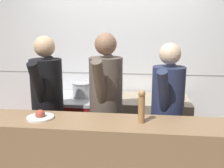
% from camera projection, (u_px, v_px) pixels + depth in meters
% --- Properties ---
extents(wall_back_tiled, '(8.00, 0.06, 2.60)m').
position_uv_depth(wall_back_tiled, '(118.00, 63.00, 3.72)').
color(wall_back_tiled, white).
rests_on(wall_back_tiled, ground_plane).
extents(oven_range, '(0.95, 0.71, 0.89)m').
position_uv_depth(oven_range, '(78.00, 128.00, 3.57)').
color(oven_range, maroon).
rests_on(oven_range, ground_plane).
extents(prep_counter, '(0.91, 0.65, 0.90)m').
position_uv_depth(prep_counter, '(152.00, 132.00, 3.46)').
color(prep_counter, gray).
rests_on(prep_counter, ground_plane).
extents(stock_pot, '(0.26, 0.26, 0.20)m').
position_uv_depth(stock_pot, '(82.00, 89.00, 3.45)').
color(stock_pot, '#B7BABF').
rests_on(stock_pot, oven_range).
extents(mixing_bowl_steel, '(0.27, 0.27, 0.09)m').
position_uv_depth(mixing_bowl_steel, '(170.00, 96.00, 3.29)').
color(mixing_bowl_steel, '#B7BABF').
rests_on(mixing_bowl_steel, prep_counter).
extents(plated_dish_main, '(0.24, 0.24, 0.09)m').
position_uv_depth(plated_dish_main, '(40.00, 116.00, 2.38)').
color(plated_dish_main, white).
rests_on(plated_dish_main, pass_counter).
extents(pepper_mill, '(0.06, 0.06, 0.29)m').
position_uv_depth(pepper_mill, '(142.00, 106.00, 2.24)').
color(pepper_mill, '#AD7A47').
rests_on(pepper_mill, pass_counter).
extents(chef_head_cook, '(0.36, 0.75, 1.71)m').
position_uv_depth(chef_head_cook, '(48.00, 105.00, 2.93)').
color(chef_head_cook, black).
rests_on(chef_head_cook, ground_plane).
extents(chef_sous, '(0.40, 0.77, 1.75)m').
position_uv_depth(chef_sous, '(106.00, 105.00, 2.85)').
color(chef_sous, black).
rests_on(chef_sous, ground_plane).
extents(chef_line, '(0.42, 0.72, 1.65)m').
position_uv_depth(chef_line, '(167.00, 113.00, 2.75)').
color(chef_line, black).
rests_on(chef_line, ground_plane).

